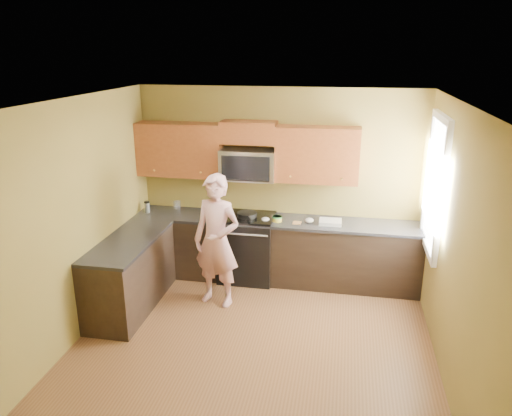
% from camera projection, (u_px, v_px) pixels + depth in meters
% --- Properties ---
extents(floor, '(4.00, 4.00, 0.00)m').
position_uv_depth(floor, '(252.00, 345.00, 5.51)').
color(floor, brown).
rests_on(floor, ground).
extents(ceiling, '(4.00, 4.00, 0.00)m').
position_uv_depth(ceiling, '(252.00, 102.00, 4.66)').
color(ceiling, white).
rests_on(ceiling, ground).
extents(wall_back, '(4.00, 0.00, 4.00)m').
position_uv_depth(wall_back, '(279.00, 184.00, 6.95)').
color(wall_back, olive).
rests_on(wall_back, ground).
extents(wall_front, '(4.00, 0.00, 4.00)m').
position_uv_depth(wall_front, '(195.00, 342.00, 3.22)').
color(wall_front, olive).
rests_on(wall_front, ground).
extents(wall_left, '(0.00, 4.00, 4.00)m').
position_uv_depth(wall_left, '(76.00, 222.00, 5.43)').
color(wall_left, olive).
rests_on(wall_left, ground).
extents(wall_right, '(0.00, 4.00, 4.00)m').
position_uv_depth(wall_right, '(454.00, 247.00, 4.74)').
color(wall_right, olive).
rests_on(wall_right, ground).
extents(cabinet_back_run, '(4.00, 0.60, 0.88)m').
position_uv_depth(cabinet_back_run, '(275.00, 251.00, 6.96)').
color(cabinet_back_run, black).
rests_on(cabinet_back_run, floor).
extents(cabinet_left_run, '(0.60, 1.60, 0.88)m').
position_uv_depth(cabinet_left_run, '(131.00, 275.00, 6.22)').
color(cabinet_left_run, black).
rests_on(cabinet_left_run, floor).
extents(countertop_back, '(4.00, 0.62, 0.04)m').
position_uv_depth(countertop_back, '(275.00, 221.00, 6.80)').
color(countertop_back, black).
rests_on(countertop_back, cabinet_back_run).
extents(countertop_left, '(0.62, 1.60, 0.04)m').
position_uv_depth(countertop_left, '(128.00, 241.00, 6.08)').
color(countertop_left, black).
rests_on(countertop_left, cabinet_left_run).
extents(stove, '(0.76, 0.65, 0.95)m').
position_uv_depth(stove, '(247.00, 247.00, 6.99)').
color(stove, black).
rests_on(stove, floor).
extents(microwave, '(0.76, 0.40, 0.42)m').
position_uv_depth(microwave, '(248.00, 179.00, 6.80)').
color(microwave, silver).
rests_on(microwave, wall_back).
extents(upper_cab_left, '(1.22, 0.33, 0.75)m').
position_uv_depth(upper_cab_left, '(181.00, 175.00, 7.01)').
color(upper_cab_left, brown).
rests_on(upper_cab_left, wall_back).
extents(upper_cab_right, '(1.12, 0.33, 0.75)m').
position_uv_depth(upper_cab_right, '(316.00, 182.00, 6.67)').
color(upper_cab_right, brown).
rests_on(upper_cab_right, wall_back).
extents(upper_cab_over_mw, '(0.76, 0.33, 0.30)m').
position_uv_depth(upper_cab_over_mw, '(249.00, 132.00, 6.63)').
color(upper_cab_over_mw, brown).
rests_on(upper_cab_over_mw, wall_back).
extents(window, '(0.06, 1.06, 1.66)m').
position_uv_depth(window, '(435.00, 185.00, 5.77)').
color(window, white).
rests_on(window, wall_right).
extents(woman, '(0.71, 0.56, 1.73)m').
position_uv_depth(woman, '(217.00, 241.00, 6.19)').
color(woman, '#D96C79').
rests_on(woman, floor).
extents(frying_pan, '(0.43, 0.56, 0.06)m').
position_uv_depth(frying_pan, '(247.00, 217.00, 6.81)').
color(frying_pan, black).
rests_on(frying_pan, stove).
extents(butter_tub, '(0.14, 0.14, 0.10)m').
position_uv_depth(butter_tub, '(277.00, 221.00, 6.71)').
color(butter_tub, yellow).
rests_on(butter_tub, countertop_back).
extents(toast_slice, '(0.12, 0.12, 0.01)m').
position_uv_depth(toast_slice, '(297.00, 223.00, 6.64)').
color(toast_slice, '#B27F47').
rests_on(toast_slice, countertop_back).
extents(napkin_a, '(0.14, 0.15, 0.06)m').
position_uv_depth(napkin_a, '(266.00, 219.00, 6.70)').
color(napkin_a, silver).
rests_on(napkin_a, countertop_back).
extents(napkin_b, '(0.14, 0.15, 0.07)m').
position_uv_depth(napkin_b, '(309.00, 220.00, 6.66)').
color(napkin_b, silver).
rests_on(napkin_b, countertop_back).
extents(dish_towel, '(0.30, 0.24, 0.05)m').
position_uv_depth(dish_towel, '(330.00, 222.00, 6.62)').
color(dish_towel, silver).
rests_on(dish_towel, countertop_back).
extents(travel_mug, '(0.08, 0.08, 0.17)m').
position_uv_depth(travel_mug, '(147.00, 213.00, 7.07)').
color(travel_mug, silver).
rests_on(travel_mug, countertop_back).
extents(glass_a, '(0.07, 0.07, 0.12)m').
position_uv_depth(glass_a, '(178.00, 205.00, 7.22)').
color(glass_a, silver).
rests_on(glass_a, countertop_back).
extents(glass_b, '(0.09, 0.09, 0.12)m').
position_uv_depth(glass_b, '(176.00, 205.00, 7.21)').
color(glass_b, silver).
rests_on(glass_b, countertop_back).
extents(glass_c, '(0.08, 0.08, 0.12)m').
position_uv_depth(glass_c, '(214.00, 211.00, 6.96)').
color(glass_c, silver).
rests_on(glass_c, countertop_back).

